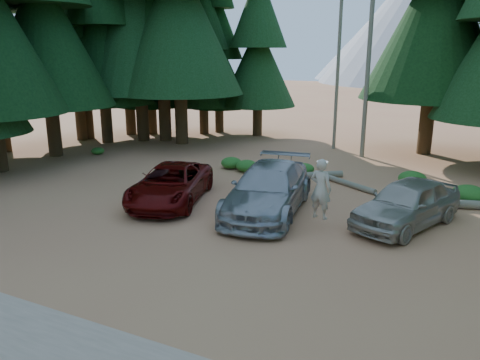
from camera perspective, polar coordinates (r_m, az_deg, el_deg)
The scene contains 18 objects.
ground at distance 14.00m, azimuth -1.09°, elevation -8.47°, with size 160.00×160.00×0.00m, color #B36D4C.
forest_belt_north at distance 27.62m, azimuth 13.20°, elevation 3.16°, with size 36.00×7.00×22.00m, color black, non-canonical shape.
snag_front at distance 26.38m, azimuth 15.52°, elevation 15.60°, with size 0.24×0.24×12.00m, color slate.
snag_back at distance 28.29m, azimuth 11.88°, elevation 13.74°, with size 0.20×0.20×10.00m, color slate.
mountain_peak at distance 100.23m, azimuth 22.24°, elevation 18.35°, with size 48.00×50.00×28.00m.
red_pickup at distance 18.27m, azimuth -8.46°, elevation -0.48°, with size 2.38×5.16×1.43m, color #530807.
silver_minivan_center at distance 16.90m, azimuth 3.49°, elevation -1.14°, with size 2.42×5.94×1.73m, color #9DA0A5.
silver_minivan_right at distance 16.53m, azimuth 19.69°, elevation -2.67°, with size 1.88×4.66×1.59m, color #ACA699.
frisbee_player at distance 15.40m, azimuth 9.81°, elevation -1.06°, with size 0.80×0.60×2.01m.
log_left at distance 21.69m, azimuth 7.24°, elevation 0.54°, with size 0.30×0.30×4.13m, color slate.
log_mid at distance 20.81m, azimuth 13.09°, elevation -0.45°, with size 0.25×0.25×3.01m, color slate.
shrub_far_left at distance 23.41m, azimuth -1.07°, elevation 2.11°, with size 1.03×1.03×0.57m, color #1C601C.
shrub_left at distance 21.79m, azimuth -4.96°, elevation 1.03°, with size 1.02×1.02×0.56m, color #1C601C.
shrub_center_left at distance 22.76m, azimuth 0.83°, elevation 1.73°, with size 1.04×1.04×0.57m, color #1C601C.
shrub_center_right at distance 22.55m, azimuth 7.86°, elevation 1.38°, with size 0.93×0.93×0.51m, color #1C601C.
shrub_right at distance 20.07m, azimuth 26.10°, elevation -1.57°, with size 1.27×1.27×0.70m, color #1C601C.
shrub_far_right at distance 21.63m, azimuth 20.27°, elevation 0.15°, with size 1.20×1.20×0.66m, color #1C601C.
shrub_edge_west at distance 27.83m, azimuth -16.96°, elevation 3.41°, with size 0.73×0.73×0.40m, color #1C601C.
Camera 1 is at (5.84, -11.40, 5.66)m, focal length 35.00 mm.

